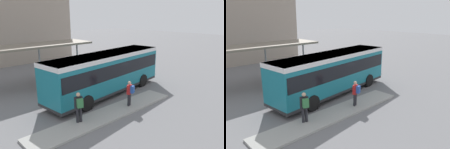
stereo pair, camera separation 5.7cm
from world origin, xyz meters
TOP-DOWN VIEW (x-y plane):
  - ground_plane at (0.00, 0.00)m, footprint 120.00×120.00m
  - curb_island at (-2.53, -2.96)m, footprint 10.74×1.80m
  - city_bus at (0.01, 0.00)m, footprint 11.02×3.65m
  - pedestrian_waiting at (-0.72, -3.08)m, footprint 0.49×0.53m
  - pedestrian_companion at (-4.59, -2.69)m, footprint 0.48×0.53m
  - bicycle_blue at (7.76, 2.08)m, footprint 0.48×1.74m
  - bicycle_yellow at (7.88, 2.97)m, footprint 0.48×1.80m
  - bicycle_orange at (7.70, 3.86)m, footprint 0.48×1.63m
  - bicycle_green at (7.67, 4.74)m, footprint 0.48×1.62m
  - station_shelter at (-2.60, 6.12)m, footprint 9.52×3.22m
  - potted_planter_near_shelter at (-2.68, 3.74)m, footprint 0.96×0.96m
  - potted_planter_far_side at (-0.00, 3.63)m, footprint 0.70×0.70m

SIDE VIEW (x-z plane):
  - ground_plane at x=0.00m, z-range 0.00..0.00m
  - curb_island at x=-2.53m, z-range 0.00..0.12m
  - bicycle_green at x=7.67m, z-range 0.00..0.70m
  - bicycle_orange at x=7.70m, z-range 0.00..0.71m
  - bicycle_blue at x=7.76m, z-range 0.00..0.76m
  - bicycle_yellow at x=7.88m, z-range 0.00..0.78m
  - potted_planter_far_side at x=0.00m, z-range 0.04..1.30m
  - potted_planter_near_shelter at x=-2.68m, z-range 0.03..1.44m
  - pedestrian_waiting at x=-0.72m, z-range 0.25..1.97m
  - pedestrian_companion at x=-4.59m, z-range 0.25..2.05m
  - city_bus at x=0.01m, z-range 0.27..3.51m
  - station_shelter at x=-2.60m, z-range 1.62..5.20m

